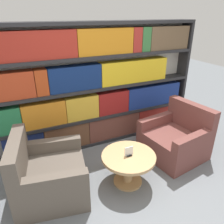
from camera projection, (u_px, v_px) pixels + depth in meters
The scene contains 6 objects.
ground_plane at pixel (135, 192), 2.79m from camera, with size 14.00×14.00×0.00m, color slate.
bookshelf at pixel (95, 89), 3.52m from camera, with size 3.59×0.30×1.99m.
armchair_left at pixel (48, 175), 2.67m from camera, with size 0.97×0.98×0.82m.
armchair_right at pixel (176, 139), 3.44m from camera, with size 0.93×0.95×0.82m.
coffee_table at pixel (128, 163), 2.84m from camera, with size 0.70×0.70×0.43m.
table_sign at pixel (129, 152), 2.76m from camera, with size 0.11×0.06×0.13m.
Camera 1 is at (-1.16, -1.78, 2.10)m, focal length 35.00 mm.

